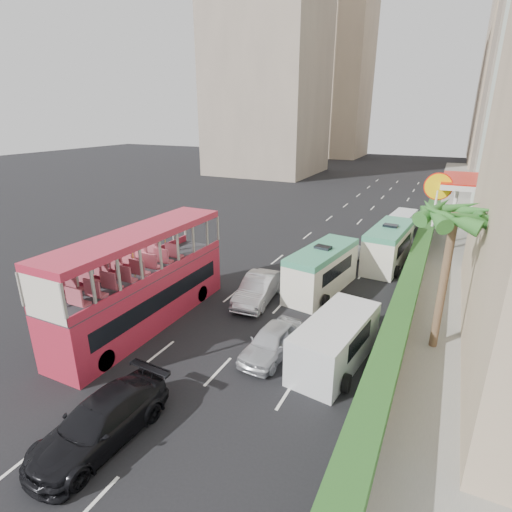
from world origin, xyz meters
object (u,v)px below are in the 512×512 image
Objects in this scene: van_asset at (340,265)px; car_silver_lane_b at (272,355)px; minibus_far at (388,246)px; panel_van_near at (335,342)px; car_black at (103,440)px; panel_van_far at (402,222)px; shell_station at (480,212)px; minibus_near at (322,270)px; double_decker_bus at (143,279)px; palm_tree at (443,283)px; car_silver_lane_a at (258,301)px.

car_silver_lane_b is at bearing -91.52° from van_asset.
minibus_far is 13.68m from panel_van_near.
car_black is (-3.11, -7.20, 0.00)m from car_silver_lane_b.
panel_van_far is 6.49m from shell_station.
minibus_near is at bearing -120.72° from shell_station.
car_silver_lane_b is 0.79× the size of car_black.
van_asset is at bearing -131.76° from shell_station.
double_decker_bus is 14.89m from van_asset.
double_decker_bus is 1.68× the size of minibus_far.
panel_van_far reaches higher than car_black.
car_black is at bearing -92.59° from minibus_near.
double_decker_bus is 2.16× the size of van_asset.
shell_station is at bearing 83.40° from palm_tree.
double_decker_bus reaches higher than minibus_near.
car_silver_lane_a is 0.75× the size of palm_tree.
palm_tree reaches higher than car_black.
van_asset is (2.81, 7.93, 0.00)m from car_silver_lane_a.
panel_van_far is at bearing 88.93° from minibus_near.
shell_station is at bearing 68.10° from minibus_near.
minibus_far is (2.96, 6.55, 0.05)m from minibus_near.
panel_van_near is 23.30m from panel_van_far.
minibus_far is (5.98, 21.52, 1.45)m from car_black.
car_silver_lane_b is 24.11m from panel_van_far.
shell_station is (6.09, 22.15, 1.67)m from panel_van_near.
car_black reaches higher than car_silver_lane_b.
car_silver_lane_a is 11.29m from minibus_far.
minibus_far reaches higher than car_silver_lane_b.
minibus_near is at bearing -94.08° from panel_van_far.
car_black is 0.83× the size of minibus_near.
car_silver_lane_a is 20.02m from panel_van_far.
panel_van_far is 0.70× the size of palm_tree.
car_silver_lane_a is at bearing 152.26° from panel_van_near.
car_silver_lane_a is 11.98m from car_black.
shell_station reaches higher than minibus_near.
minibus_far is (2.87, 14.32, 1.45)m from car_silver_lane_b.
double_decker_bus is at bearing -173.68° from car_silver_lane_b.
panel_van_near is (5.73, -4.13, 1.08)m from car_silver_lane_a.
car_silver_lane_a is 10.24m from palm_tree.
car_black is 31.70m from panel_van_far.
panel_van_near is (5.86, 7.85, 1.08)m from car_black.
shell_station is at bearing 59.79° from minibus_far.
palm_tree is at bearing -73.21° from panel_van_far.
van_asset is 0.64× the size of shell_station.
double_decker_bus is 7.60m from car_silver_lane_b.
palm_tree is at bearing -21.75° from minibus_near.
minibus_near is at bearing -91.33° from van_asset.
car_silver_lane_a is 0.89× the size of panel_van_near.
van_asset is 1.13× the size of panel_van_far.
car_silver_lane_a reaches higher than van_asset.
minibus_near is (2.89, 3.00, 1.40)m from car_silver_lane_a.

